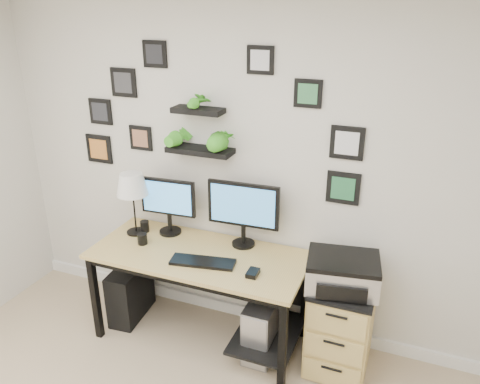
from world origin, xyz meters
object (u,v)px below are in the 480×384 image
at_px(monitor_left, 168,202).
at_px(monitor_right, 243,209).
at_px(file_cabinet, 341,326).
at_px(pc_tower_black, 131,291).
at_px(printer, 342,273).
at_px(desk, 206,266).
at_px(table_lamp, 132,186).
at_px(mug, 142,239).
at_px(pc_tower_grey, 264,325).

height_order(monitor_left, monitor_right, monitor_right).
relative_size(monitor_left, file_cabinet, 0.68).
bearing_deg(pc_tower_black, file_cabinet, -3.03).
height_order(pc_tower_black, printer, printer).
height_order(desk, printer, printer).
height_order(desk, monitor_left, monitor_left).
distance_m(table_lamp, file_cabinet, 1.86).
relative_size(desk, pc_tower_black, 3.49).
xyz_separation_m(desk, printer, (1.01, 0.04, 0.15)).
height_order(table_lamp, mug, table_lamp).
distance_m(monitor_left, pc_tower_grey, 1.19).
height_order(monitor_left, mug, monitor_left).
height_order(desk, mug, mug).
relative_size(table_lamp, pc_tower_grey, 1.09).
xyz_separation_m(table_lamp, file_cabinet, (1.67, -0.02, -0.82)).
relative_size(table_lamp, mug, 5.98).
bearing_deg(table_lamp, pc_tower_black, -121.83).
distance_m(desk, file_cabinet, 1.07).
xyz_separation_m(monitor_right, table_lamp, (-0.87, -0.12, 0.10)).
xyz_separation_m(table_lamp, pc_tower_black, (-0.05, -0.09, -0.93)).
height_order(table_lamp, file_cabinet, table_lamp).
height_order(desk, monitor_right, monitor_right).
bearing_deg(mug, monitor_right, 19.99).
bearing_deg(printer, mug, -176.05).
relative_size(monitor_right, mug, 6.48).
xyz_separation_m(pc_tower_black, file_cabinet, (1.73, 0.07, 0.11)).
bearing_deg(file_cabinet, pc_tower_black, -177.80).
bearing_deg(table_lamp, file_cabinet, -0.66).
distance_m(monitor_right, table_lamp, 0.89).
bearing_deg(file_cabinet, pc_tower_grey, -172.69).
relative_size(table_lamp, pc_tower_black, 1.10).
height_order(desk, pc_tower_black, desk).
relative_size(monitor_right, pc_tower_grey, 1.18).
height_order(monitor_right, pc_tower_grey, monitor_right).
height_order(pc_tower_grey, file_cabinet, file_cabinet).
xyz_separation_m(monitor_right, printer, (0.78, -0.16, -0.27)).
bearing_deg(table_lamp, monitor_left, 20.61).
bearing_deg(pc_tower_black, printer, -3.58).
bearing_deg(monitor_right, mug, -160.01).
height_order(table_lamp, printer, table_lamp).
relative_size(mug, printer, 0.16).
bearing_deg(pc_tower_grey, table_lamp, 175.42).
distance_m(monitor_right, file_cabinet, 1.08).
distance_m(pc_tower_grey, printer, 0.77).
xyz_separation_m(pc_tower_black, printer, (1.71, 0.05, 0.55)).
height_order(file_cabinet, printer, printer).
relative_size(pc_tower_black, file_cabinet, 0.69).
relative_size(monitor_left, printer, 0.87).
bearing_deg(pc_tower_black, pc_tower_grey, -5.44).
bearing_deg(monitor_left, table_lamp, -159.39).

